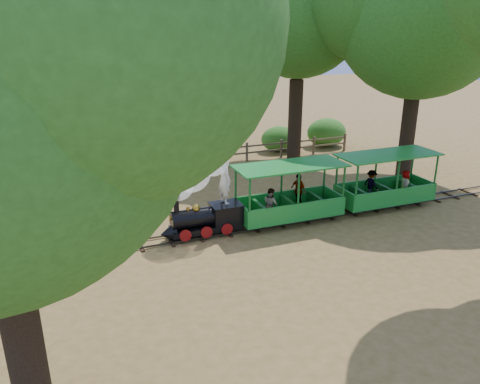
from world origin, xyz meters
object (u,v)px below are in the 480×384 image
object	(u,v)px
fence	(192,156)
carriage_front	(288,201)
carriage_rear	(385,187)
locomotive	(198,185)

from	to	relation	value
fence	carriage_front	bearing A→B (deg)	-80.34
carriage_rear	fence	distance (m)	9.75
locomotive	fence	bearing A→B (deg)	76.13
locomotive	carriage_rear	xyz separation A→B (m)	(7.52, -0.08, -1.00)
carriage_front	fence	bearing A→B (deg)	99.66
carriage_rear	fence	bearing A→B (deg)	124.81
locomotive	carriage_front	xyz separation A→B (m)	(3.32, -0.07, -0.99)
locomotive	carriage_front	distance (m)	3.46
carriage_front	carriage_rear	distance (m)	4.20
carriage_front	carriage_rear	xyz separation A→B (m)	(4.20, -0.01, -0.01)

